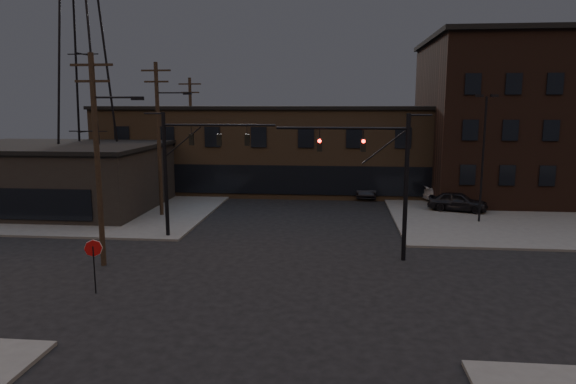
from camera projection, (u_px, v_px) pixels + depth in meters
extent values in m
plane|color=black|center=(276.00, 284.00, 24.44)|extent=(140.00, 140.00, 0.00)
cube|color=#474744|center=(562.00, 204.00, 43.88)|extent=(30.00, 30.00, 0.15)
cube|color=#474744|center=(72.00, 195.00, 48.13)|extent=(30.00, 30.00, 0.15)
cube|color=#483726|center=(310.00, 150.00, 51.23)|extent=(40.00, 12.00, 8.00)
cube|color=black|center=(550.00, 121.00, 46.64)|extent=(22.00, 16.00, 14.00)
cube|color=black|center=(56.00, 179.00, 41.64)|extent=(16.00, 12.00, 5.00)
cylinder|color=black|center=(406.00, 188.00, 27.55)|extent=(0.24, 0.24, 8.00)
cylinder|color=black|center=(342.00, 128.00, 27.35)|extent=(7.00, 0.14, 0.14)
cube|color=#FF140C|center=(363.00, 145.00, 27.39)|extent=(0.28, 0.22, 0.70)
cube|color=#FF140C|center=(320.00, 145.00, 27.61)|extent=(0.28, 0.22, 0.70)
cylinder|color=black|center=(166.00, 176.00, 32.38)|extent=(0.24, 0.24, 8.00)
cylinder|color=black|center=(219.00, 125.00, 31.51)|extent=(7.00, 0.14, 0.14)
cube|color=black|center=(191.00, 140.00, 31.83)|extent=(0.28, 0.22, 0.70)
cube|color=black|center=(219.00, 140.00, 31.66)|extent=(0.28, 0.22, 0.70)
cube|color=black|center=(247.00, 140.00, 31.49)|extent=(0.28, 0.22, 0.70)
cylinder|color=black|center=(94.00, 270.00, 23.06)|extent=(0.06, 0.06, 2.20)
cylinder|color=maroon|center=(93.00, 248.00, 22.91)|extent=(0.72, 0.33, 0.76)
cylinder|color=black|center=(97.00, 162.00, 26.39)|extent=(0.28, 0.28, 11.00)
cube|color=black|center=(91.00, 65.00, 25.57)|extent=(2.20, 0.12, 0.12)
cube|color=black|center=(92.00, 81.00, 25.70)|extent=(1.80, 0.12, 0.12)
cube|color=black|center=(137.00, 98.00, 25.62)|extent=(0.60, 0.25, 0.18)
cylinder|color=black|center=(159.00, 141.00, 38.22)|extent=(0.28, 0.28, 11.50)
cube|color=black|center=(156.00, 70.00, 37.35)|extent=(2.20, 0.12, 0.12)
cube|color=black|center=(156.00, 82.00, 37.48)|extent=(1.80, 0.12, 0.12)
cube|color=black|center=(187.00, 93.00, 37.41)|extent=(0.60, 0.25, 0.18)
cylinder|color=black|center=(191.00, 135.00, 50.13)|extent=(0.28, 0.28, 11.00)
cube|color=black|center=(190.00, 84.00, 49.30)|extent=(2.20, 0.12, 0.12)
cube|color=black|center=(190.00, 92.00, 49.44)|extent=(1.80, 0.12, 0.12)
cylinder|color=black|center=(483.00, 161.00, 36.16)|extent=(0.14, 0.14, 9.00)
cube|color=black|center=(479.00, 96.00, 35.44)|extent=(0.50, 0.28, 0.18)
cube|color=black|center=(494.00, 96.00, 35.35)|extent=(0.50, 0.28, 0.18)
cylinder|color=black|center=(544.00, 155.00, 40.49)|extent=(0.14, 0.14, 9.00)
cube|color=black|center=(542.00, 97.00, 39.77)|extent=(0.50, 0.28, 0.18)
cube|color=black|center=(555.00, 97.00, 39.67)|extent=(0.50, 0.28, 0.18)
imported|color=black|center=(458.00, 201.00, 40.44)|extent=(4.82, 3.05, 1.53)
imported|color=#BDBDBF|center=(450.00, 193.00, 44.63)|extent=(4.92, 2.37, 1.38)
imported|color=black|center=(367.00, 188.00, 47.34)|extent=(2.03, 5.08, 1.64)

